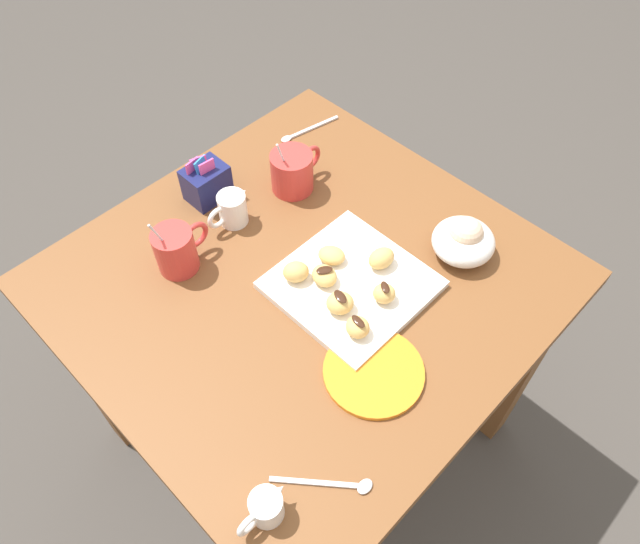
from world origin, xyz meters
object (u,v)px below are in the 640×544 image
beignet_0 (324,276)px  beignet_4 (332,255)px  sugar_caddy (206,183)px  chocolate_sauce_pitcher (266,507)px  beignet_5 (294,271)px  beignet_6 (381,258)px  pastry_plate_square (351,284)px  coffee_mug_red_right (293,170)px  coffee_mug_red_left (176,249)px  dining_table (306,316)px  saucer_orange_left (374,372)px  beignet_3 (384,293)px  cream_pitcher_white (232,208)px  beignet_1 (340,303)px  ice_cream_bowl (464,240)px  beignet_2 (358,327)px

beignet_0 → beignet_4: size_ratio=0.98×
sugar_caddy → chocolate_sauce_pitcher: sugar_caddy is taller
beignet_5 → beignet_6: size_ratio=0.91×
pastry_plate_square → coffee_mug_red_right: bearing=68.0°
coffee_mug_red_left → coffee_mug_red_right: bearing=0.0°
dining_table → saucer_orange_left: bearing=-105.2°
chocolate_sauce_pitcher → beignet_3: size_ratio=2.16×
pastry_plate_square → beignet_4: (0.01, 0.07, 0.02)m
chocolate_sauce_pitcher → dining_table: bearing=38.3°
cream_pitcher_white → saucer_orange_left: 0.46m
beignet_4 → dining_table: bearing=163.1°
chocolate_sauce_pitcher → beignet_6: 0.51m
pastry_plate_square → beignet_1: size_ratio=5.22×
coffee_mug_red_right → cream_pitcher_white: 0.16m
beignet_5 → beignet_6: same height
pastry_plate_square → beignet_0: bearing=131.1°
ice_cream_bowl → beignet_6: (-0.15, 0.09, -0.00)m
coffee_mug_red_left → beignet_3: bearing=-58.8°
coffee_mug_red_right → beignet_0: coffee_mug_red_right is taller
ice_cream_bowl → saucer_orange_left: bearing=-170.4°
pastry_plate_square → beignet_1: (-0.06, -0.03, 0.03)m
sugar_caddy → beignet_1: 0.42m
beignet_0 → beignet_4: (0.05, 0.03, -0.00)m
beignet_0 → beignet_6: (0.11, -0.05, 0.00)m
dining_table → coffee_mug_red_right: coffee_mug_red_right is taller
beignet_5 → beignet_6: (0.14, -0.10, 0.00)m
saucer_orange_left → beignet_2: 0.08m
coffee_mug_red_right → ice_cream_bowl: 0.40m
pastry_plate_square → beignet_1: beignet_1 is taller
ice_cream_bowl → beignet_3: size_ratio=2.96×
beignet_0 → beignet_6: beignet_6 is taller
cream_pitcher_white → beignet_1: size_ratio=2.03×
saucer_orange_left → pastry_plate_square: bearing=54.6°
chocolate_sauce_pitcher → ice_cream_bowl: bearing=9.0°
beignet_2 → beignet_6: (0.15, 0.07, 0.00)m
sugar_caddy → saucer_orange_left: (-0.07, -0.55, -0.04)m
ice_cream_bowl → beignet_2: bearing=177.1°
beignet_5 → chocolate_sauce_pitcher: bearing=-139.6°
cream_pitcher_white → pastry_plate_square: bearing=-80.9°
pastry_plate_square → beignet_1: 0.07m
sugar_caddy → ice_cream_bowl: size_ratio=0.84×
chocolate_sauce_pitcher → coffee_mug_red_left: bearing=67.1°
sugar_caddy → beignet_2: 0.48m
saucer_orange_left → beignet_4: size_ratio=3.27×
saucer_orange_left → beignet_0: size_ratio=3.34×
pastry_plate_square → beignet_4: size_ratio=4.92×
pastry_plate_square → beignet_2: 0.12m
pastry_plate_square → coffee_mug_red_left: size_ratio=1.83×
ice_cream_bowl → beignet_6: 0.17m
beignet_3 → beignet_5: bearing=117.2°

